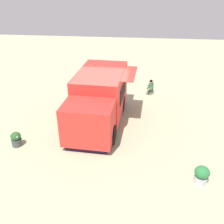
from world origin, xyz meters
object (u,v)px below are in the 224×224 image
planter_flowering_near (202,174)px  planter_flowering_far (16,139)px  food_truck (99,101)px  person_customer (151,88)px

planter_flowering_near → planter_flowering_far: bearing=-10.6°
food_truck → planter_flowering_near: bearing=137.9°
food_truck → person_customer: 4.76m
planter_flowering_near → planter_flowering_far: 7.60m
planter_flowering_far → planter_flowering_near: bearing=169.4°
person_customer → planter_flowering_near: 7.90m
food_truck → person_customer: bearing=-124.2°
food_truck → planter_flowering_near: (-4.26, 3.86, -0.81)m
person_customer → planter_flowering_near: (-1.63, 7.73, 0.01)m
person_customer → food_truck: bearing=55.8°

